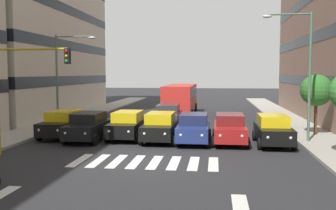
{
  "coord_description": "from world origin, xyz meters",
  "views": [
    {
      "loc": [
        -3.21,
        17.48,
        4.12
      ],
      "look_at": [
        -0.56,
        -4.07,
        2.34
      ],
      "focal_mm": 41.43,
      "sensor_mm": 36.0,
      "label": 1
    }
  ],
  "objects_px": {
    "car_2": "(194,128)",
    "street_lamp_right": "(64,70)",
    "car_6": "(63,124)",
    "street_lamp_left": "(302,63)",
    "car_5": "(88,126)",
    "street_tree_1": "(316,90)",
    "car_0": "(273,130)",
    "car_4": "(127,125)",
    "car_row2_0": "(168,115)",
    "traffic_light_gantry": "(18,82)",
    "car_1": "(230,128)",
    "bus_behind_traffic": "(181,97)",
    "car_3": "(160,127)"
  },
  "relations": [
    {
      "from": "car_5",
      "to": "car_6",
      "type": "distance_m",
      "value": 2.21
    },
    {
      "from": "car_2",
      "to": "car_3",
      "type": "bearing_deg",
      "value": -7.42
    },
    {
      "from": "street_lamp_left",
      "to": "street_lamp_right",
      "type": "height_order",
      "value": "street_lamp_left"
    },
    {
      "from": "car_2",
      "to": "street_lamp_right",
      "type": "bearing_deg",
      "value": -27.02
    },
    {
      "from": "car_1",
      "to": "street_tree_1",
      "type": "xyz_separation_m",
      "value": [
        -5.61,
        -3.04,
        2.13
      ]
    },
    {
      "from": "car_5",
      "to": "traffic_light_gantry",
      "type": "bearing_deg",
      "value": 65.8
    },
    {
      "from": "street_lamp_right",
      "to": "street_tree_1",
      "type": "distance_m",
      "value": 17.95
    },
    {
      "from": "car_5",
      "to": "street_tree_1",
      "type": "height_order",
      "value": "street_tree_1"
    },
    {
      "from": "car_5",
      "to": "car_0",
      "type": "bearing_deg",
      "value": 179.26
    },
    {
      "from": "bus_behind_traffic",
      "to": "traffic_light_gantry",
      "type": "height_order",
      "value": "traffic_light_gantry"
    },
    {
      "from": "bus_behind_traffic",
      "to": "street_tree_1",
      "type": "bearing_deg",
      "value": 131.22
    },
    {
      "from": "car_6",
      "to": "car_0",
      "type": "bearing_deg",
      "value": 175.19
    },
    {
      "from": "car_1",
      "to": "car_5",
      "type": "distance_m",
      "value": 8.57
    },
    {
      "from": "car_row2_0",
      "to": "car_5",
      "type": "bearing_deg",
      "value": 58.4
    },
    {
      "from": "car_2",
      "to": "street_lamp_right",
      "type": "height_order",
      "value": "street_lamp_right"
    },
    {
      "from": "car_2",
      "to": "street_tree_1",
      "type": "bearing_deg",
      "value": -158.1
    },
    {
      "from": "car_2",
      "to": "bus_behind_traffic",
      "type": "bearing_deg",
      "value": -81.84
    },
    {
      "from": "car_0",
      "to": "traffic_light_gantry",
      "type": "height_order",
      "value": "traffic_light_gantry"
    },
    {
      "from": "car_row2_0",
      "to": "street_tree_1",
      "type": "distance_m",
      "value": 10.87
    },
    {
      "from": "car_2",
      "to": "car_row2_0",
      "type": "bearing_deg",
      "value": -70.36
    },
    {
      "from": "car_0",
      "to": "traffic_light_gantry",
      "type": "distance_m",
      "value": 14.06
    },
    {
      "from": "car_1",
      "to": "street_lamp_left",
      "type": "relative_size",
      "value": 0.59
    },
    {
      "from": "street_tree_1",
      "to": "traffic_light_gantry",
      "type": "bearing_deg",
      "value": 25.53
    },
    {
      "from": "car_6",
      "to": "street_lamp_left",
      "type": "bearing_deg",
      "value": 178.76
    },
    {
      "from": "car_5",
      "to": "street_lamp_left",
      "type": "distance_m",
      "value": 13.29
    },
    {
      "from": "car_6",
      "to": "street_lamp_right",
      "type": "relative_size",
      "value": 0.65
    },
    {
      "from": "car_2",
      "to": "street_lamp_right",
      "type": "distance_m",
      "value": 11.81
    },
    {
      "from": "car_6",
      "to": "street_tree_1",
      "type": "bearing_deg",
      "value": -172.09
    },
    {
      "from": "car_5",
      "to": "traffic_light_gantry",
      "type": "distance_m",
      "value": 5.71
    },
    {
      "from": "car_1",
      "to": "car_3",
      "type": "height_order",
      "value": "same"
    },
    {
      "from": "car_4",
      "to": "car_0",
      "type": "bearing_deg",
      "value": 172.91
    },
    {
      "from": "car_row2_0",
      "to": "street_tree_1",
      "type": "height_order",
      "value": "street_tree_1"
    },
    {
      "from": "car_3",
      "to": "street_lamp_left",
      "type": "distance_m",
      "value": 9.15
    },
    {
      "from": "car_0",
      "to": "street_lamp_right",
      "type": "bearing_deg",
      "value": -20.14
    },
    {
      "from": "car_0",
      "to": "car_6",
      "type": "xyz_separation_m",
      "value": [
        13.01,
        -1.1,
        0.0
      ]
    },
    {
      "from": "street_lamp_right",
      "to": "street_tree_1",
      "type": "height_order",
      "value": "street_lamp_right"
    },
    {
      "from": "car_3",
      "to": "car_5",
      "type": "xyz_separation_m",
      "value": [
        4.41,
        0.36,
        0.0
      ]
    },
    {
      "from": "car_1",
      "to": "street_tree_1",
      "type": "distance_m",
      "value": 6.72
    },
    {
      "from": "car_1",
      "to": "car_3",
      "type": "distance_m",
      "value": 4.17
    },
    {
      "from": "street_tree_1",
      "to": "car_6",
      "type": "bearing_deg",
      "value": 7.91
    },
    {
      "from": "car_1",
      "to": "bus_behind_traffic",
      "type": "relative_size",
      "value": 0.42
    },
    {
      "from": "street_tree_1",
      "to": "street_lamp_left",
      "type": "bearing_deg",
      "value": 60.21
    },
    {
      "from": "car_0",
      "to": "car_3",
      "type": "xyz_separation_m",
      "value": [
        6.61,
        -0.5,
        0.0
      ]
    },
    {
      "from": "traffic_light_gantry",
      "to": "street_tree_1",
      "type": "xyz_separation_m",
      "value": [
        -16.22,
        -7.75,
        -0.65
      ]
    },
    {
      "from": "street_lamp_right",
      "to": "car_row2_0",
      "type": "bearing_deg",
      "value": -169.35
    },
    {
      "from": "car_0",
      "to": "car_row2_0",
      "type": "bearing_deg",
      "value": -44.57
    },
    {
      "from": "car_3",
      "to": "street_lamp_left",
      "type": "xyz_separation_m",
      "value": [
        -8.3,
        -0.28,
        3.83
      ]
    },
    {
      "from": "car_4",
      "to": "car_row2_0",
      "type": "xyz_separation_m",
      "value": [
        -1.86,
        -5.72,
        0.0
      ]
    },
    {
      "from": "car_0",
      "to": "car_5",
      "type": "bearing_deg",
      "value": -0.74
    },
    {
      "from": "traffic_light_gantry",
      "to": "street_lamp_right",
      "type": "relative_size",
      "value": 0.81
    }
  ]
}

